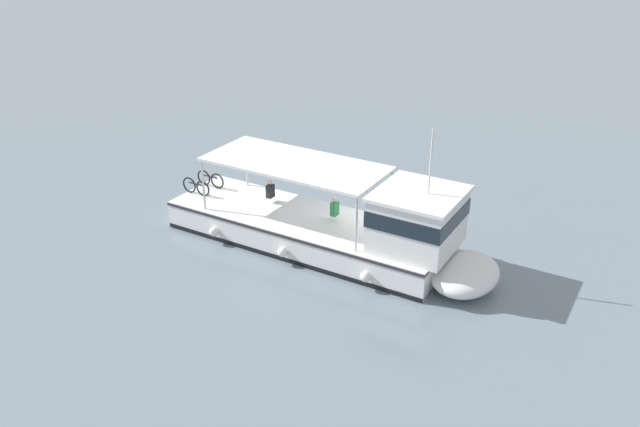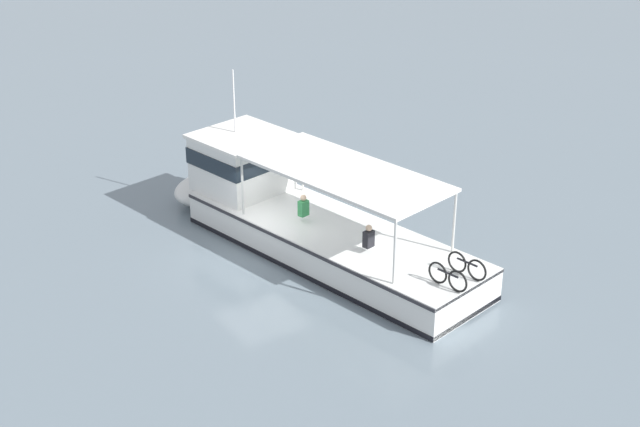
{
  "view_description": "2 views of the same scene",
  "coord_description": "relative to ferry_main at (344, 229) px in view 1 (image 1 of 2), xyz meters",
  "views": [
    {
      "loc": [
        -13.25,
        17.64,
        11.65
      ],
      "look_at": [
        0.99,
        1.71,
        1.4
      ],
      "focal_mm": 36.35,
      "sensor_mm": 36.0,
      "label": 1
    },
    {
      "loc": [
        22.95,
        -13.11,
        14.04
      ],
      "look_at": [
        0.99,
        1.71,
        1.4
      ],
      "focal_mm": 51.19,
      "sensor_mm": 36.0,
      "label": 2
    }
  ],
  "objects": [
    {
      "name": "ferry_main",
      "position": [
        0.0,
        0.0,
        0.0
      ],
      "size": [
        13.06,
        5.5,
        5.32
      ],
      "color": "white",
      "rests_on": "ground"
    },
    {
      "name": "ground_plane",
      "position": [
        0.01,
        -1.51,
        -1.01
      ],
      "size": [
        400.0,
        400.0,
        0.0
      ],
      "primitive_type": "plane",
      "color": "slate"
    }
  ]
}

